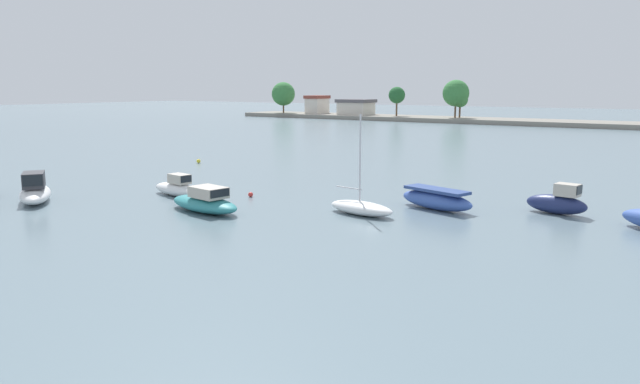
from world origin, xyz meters
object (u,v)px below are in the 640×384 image
Objects in this scene: moored_boat_4 at (205,202)px; moored_boat_6 at (436,199)px; moored_boat_7 at (558,202)px; moored_boat_3 at (177,188)px; moored_boat_2 at (35,191)px; mooring_buoy_1 at (251,195)px; moored_boat_5 at (361,207)px; mooring_buoy_0 at (199,161)px.

moored_boat_6 is (10.49, 7.99, 0.03)m from moored_boat_4.
moored_boat_7 is at bearing 41.71° from moored_boat_4.
moored_boat_3 is 23.13m from moored_boat_7.
moored_boat_2 is 13.12m from mooring_buoy_1.
moored_boat_5 is 26.41m from mooring_buoy_0.
moored_boat_2 is 30.84m from moored_boat_7.
moored_boat_2 is at bearing -138.59° from mooring_buoy_1.
moored_boat_5 is at bearing 57.85° from moored_boat_2.
moored_boat_4 is 19.67m from moored_boat_7.
moored_boat_2 reaches higher than moored_boat_4.
moored_boat_2 reaches higher than moored_boat_7.
mooring_buoy_0 is (-32.84, 4.92, -0.48)m from moored_boat_7.
moored_boat_7 reaches higher than mooring_buoy_0.
moored_boat_2 is at bearing -148.19° from moored_boat_5.
moored_boat_6 reaches higher than mooring_buoy_1.
moored_boat_3 is 0.87× the size of moored_boat_6.
moored_boat_2 is 1.06× the size of moored_boat_6.
mooring_buoy_1 is (-11.41, -3.02, -0.42)m from moored_boat_6.
moored_boat_7 is at bearing 28.41° from moored_boat_3.
moored_boat_5 is 17.29× the size of mooring_buoy_1.
moored_boat_7 reaches higher than moored_boat_4.
moored_boat_7 is at bearing 38.99° from moored_boat_6.
mooring_buoy_1 is (-8.58, 0.69, -0.24)m from moored_boat_5.
moored_boat_4 is 8.78m from moored_boat_5.
moored_boat_6 is at bearing -149.33° from moored_boat_7.
moored_boat_2 is at bearing -144.74° from moored_boat_7.
moored_boat_3 is 12.92m from moored_boat_5.
mooring_buoy_1 is (-17.51, -5.61, -0.51)m from moored_boat_7.
moored_boat_5 is 10.93m from moored_boat_7.
moored_boat_5 is at bearing 38.36° from moored_boat_4.
moored_boat_6 reaches higher than mooring_buoy_0.
moored_boat_7 is at bearing -8.52° from mooring_buoy_0.
moored_boat_4 reaches higher than mooring_buoy_1.
moored_boat_3 is at bearing -49.12° from mooring_buoy_0.
moored_boat_6 is 16.11× the size of mooring_buoy_1.
moored_boat_6 is (2.83, 3.71, 0.18)m from moored_boat_5.
moored_boat_4 is 14.79× the size of mooring_buoy_0.
moored_boat_3 is 1.29× the size of moored_boat_7.
moored_boat_3 is at bearing 161.74° from moored_boat_4.
moored_boat_7 is (21.74, 7.90, 0.16)m from moored_boat_3.
mooring_buoy_1 is (15.33, -10.53, -0.03)m from mooring_buoy_0.
moored_boat_4 reaches higher than moored_boat_6.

